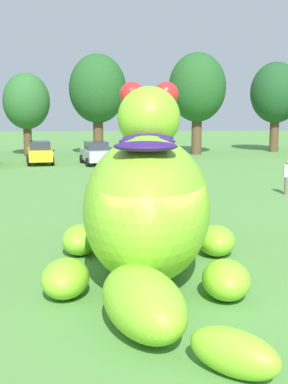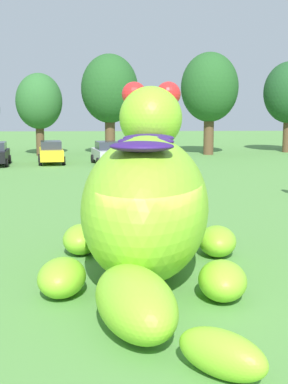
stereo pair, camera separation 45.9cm
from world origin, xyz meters
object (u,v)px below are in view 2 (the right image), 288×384
(car_yellow, at_px, (51,152))
(spectator_near_inflatable, at_px, (144,184))
(giant_inflatable_creature, at_px, (146,204))
(car_silver, at_px, (107,153))

(car_yellow, bearing_deg, spectator_near_inflatable, -69.17)
(giant_inflatable_creature, xyz_separation_m, car_silver, (-1.70, 26.04, -0.99))
(giant_inflatable_creature, relative_size, car_silver, 2.30)
(spectator_near_inflatable, bearing_deg, car_yellow, 110.83)
(giant_inflatable_creature, bearing_deg, car_silver, 93.73)
(giant_inflatable_creature, xyz_separation_m, car_yellow, (-5.91, 26.70, -0.99))
(giant_inflatable_creature, distance_m, car_yellow, 27.36)
(giant_inflatable_creature, bearing_deg, spectator_near_inflatable, 87.74)
(giant_inflatable_creature, height_order, car_silver, giant_inflatable_creature)
(car_yellow, height_order, spectator_near_inflatable, car_yellow)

